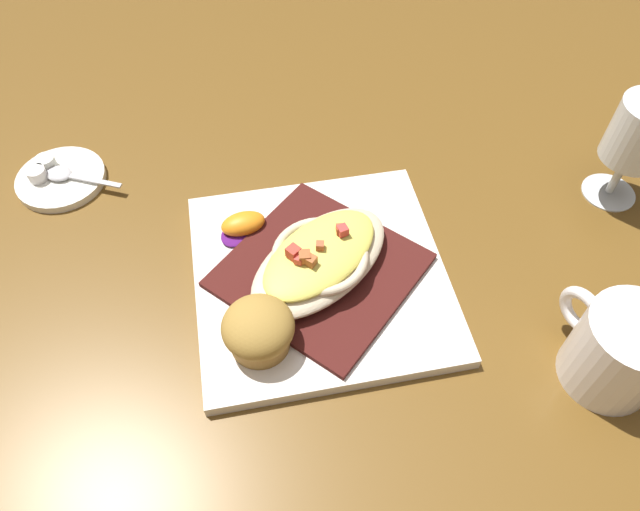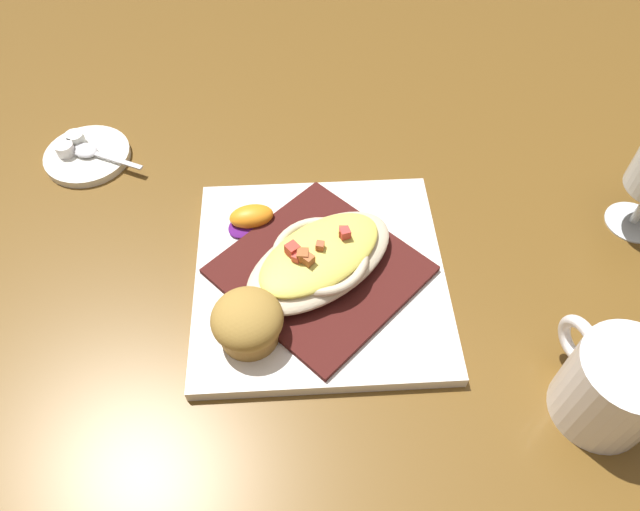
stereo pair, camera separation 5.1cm
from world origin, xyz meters
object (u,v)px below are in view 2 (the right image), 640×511
object	(u,v)px
creamer_saucer	(88,156)
creamer_cup_1	(65,149)
gratin_dish	(320,258)
spoon	(89,152)
orange_garnish	(250,218)
square_plate	(320,276)
muffin	(248,322)
creamer_cup_0	(75,139)
coffee_mug	(610,389)

from	to	relation	value
creamer_saucer	creamer_cup_1	distance (m)	0.03
gratin_dish	spoon	xyz separation A→B (m)	(0.25, -0.26, -0.03)
creamer_saucer	orange_garnish	bearing A→B (deg)	138.34
square_plate	gratin_dish	xyz separation A→B (m)	(0.00, 0.00, 0.03)
square_plate	muffin	bearing A→B (deg)	35.62
creamer_cup_0	coffee_mug	bearing A→B (deg)	135.63
orange_garnish	spoon	bearing A→B (deg)	-41.82
square_plate	orange_garnish	bearing A→B (deg)	-53.50
creamer_cup_1	spoon	bearing A→B (deg)	165.74
gratin_dish	muffin	size ratio (longest dim) A/B	2.88
spoon	creamer_cup_1	bearing A→B (deg)	-14.26
muffin	spoon	bearing A→B (deg)	-62.46
creamer_cup_0	creamer_cup_1	distance (m)	0.02
square_plate	coffee_mug	xyz separation A→B (m)	(-0.23, 0.21, 0.03)
creamer_cup_0	creamer_cup_1	size ratio (longest dim) A/B	1.00
square_plate	muffin	xyz separation A→B (m)	(0.09, 0.06, 0.03)
coffee_mug	orange_garnish	bearing A→B (deg)	-45.10
gratin_dish	spoon	bearing A→B (deg)	-45.31
creamer_saucer	spoon	world-z (taller)	spoon
muffin	creamer_saucer	world-z (taller)	muffin
orange_garnish	coffee_mug	bearing A→B (deg)	134.90
coffee_mug	creamer_cup_1	xyz separation A→B (m)	(0.51, -0.47, -0.02)
creamer_cup_0	creamer_saucer	bearing A→B (deg)	119.22
gratin_dish	spoon	world-z (taller)	gratin_dish
gratin_dish	creamer_cup_0	xyz separation A→B (m)	(0.27, -0.28, -0.02)
orange_garnish	creamer_cup_0	bearing A→B (deg)	-43.31
creamer_saucer	muffin	bearing A→B (deg)	117.99
gratin_dish	coffee_mug	xyz separation A→B (m)	(-0.23, 0.21, -0.00)
coffee_mug	spoon	size ratio (longest dim) A/B	1.30
gratin_dish	creamer_cup_0	size ratio (longest dim) A/B	8.70
creamer_saucer	creamer_cup_0	size ratio (longest dim) A/B	4.65
coffee_mug	creamer_cup_1	distance (m)	0.70
spoon	creamer_cup_0	xyz separation A→B (m)	(0.02, -0.03, 0.00)
creamer_saucer	coffee_mug	bearing A→B (deg)	136.23
square_plate	orange_garnish	distance (m)	0.11
creamer_saucer	creamer_cup_1	size ratio (longest dim) A/B	4.65
spoon	coffee_mug	bearing A→B (deg)	136.15
square_plate	gratin_dish	bearing A→B (deg)	11.66
orange_garnish	spoon	world-z (taller)	orange_garnish
orange_garnish	creamer_cup_0	distance (m)	0.28
coffee_mug	creamer_cup_0	xyz separation A→B (m)	(0.50, -0.49, -0.02)
square_plate	coffee_mug	bearing A→B (deg)	137.86
square_plate	orange_garnish	world-z (taller)	orange_garnish
square_plate	spoon	distance (m)	0.36
spoon	creamer_saucer	bearing A→B (deg)	-35.00
square_plate	creamer_cup_1	xyz separation A→B (m)	(0.28, -0.26, 0.01)
orange_garnish	creamer_saucer	world-z (taller)	orange_garnish
gratin_dish	creamer_cup_1	xyz separation A→B (m)	(0.28, -0.26, -0.02)
orange_garnish	coffee_mug	size ratio (longest dim) A/B	0.51
orange_garnish	spoon	distance (m)	0.25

